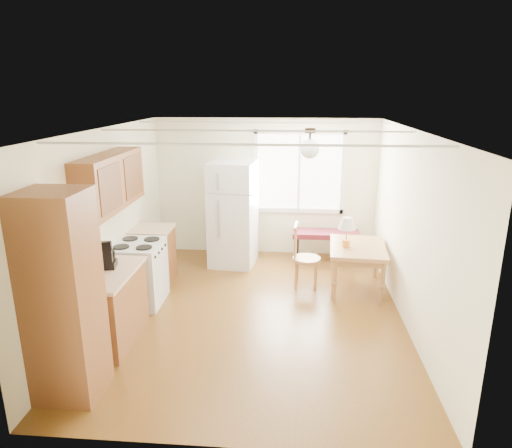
# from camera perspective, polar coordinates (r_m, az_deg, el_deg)

# --- Properties ---
(room_shell) EXTENTS (4.60, 5.60, 2.62)m
(room_shell) POSITION_cam_1_polar(r_m,az_deg,el_deg) (5.97, -0.19, -0.31)
(room_shell) COLOR #4E2E10
(room_shell) RESTS_ON ground
(kitchen_run) EXTENTS (0.65, 3.40, 2.20)m
(kitchen_run) POSITION_cam_1_polar(r_m,az_deg,el_deg) (5.92, -17.59, -5.48)
(kitchen_run) COLOR brown
(kitchen_run) RESTS_ON ground
(window_unit) EXTENTS (1.64, 0.05, 1.51)m
(window_unit) POSITION_cam_1_polar(r_m,az_deg,el_deg) (8.30, 5.41, 6.48)
(window_unit) COLOR white
(window_unit) RESTS_ON room_shell
(pendant_light) EXTENTS (0.26, 0.26, 0.40)m
(pendant_light) POSITION_cam_1_polar(r_m,az_deg,el_deg) (6.15, 6.72, 9.45)
(pendant_light) COLOR black
(pendant_light) RESTS_ON room_shell
(refrigerator) EXTENTS (0.83, 0.83, 1.82)m
(refrigerator) POSITION_cam_1_polar(r_m,az_deg,el_deg) (7.90, -2.91, 1.27)
(refrigerator) COLOR silver
(refrigerator) RESTS_ON ground
(bench) EXTENTS (1.18, 0.44, 0.55)m
(bench) POSITION_cam_1_polar(r_m,az_deg,el_deg) (8.24, 8.72, -1.35)
(bench) COLOR #571420
(bench) RESTS_ON ground
(dining_table) EXTENTS (0.91, 1.16, 0.69)m
(dining_table) POSITION_cam_1_polar(r_m,az_deg,el_deg) (7.15, 12.56, -3.47)
(dining_table) COLOR olive
(dining_table) RESTS_ON ground
(chair) EXTENTS (0.44, 0.44, 0.99)m
(chair) POSITION_cam_1_polar(r_m,az_deg,el_deg) (7.11, 5.62, -3.42)
(chair) COLOR olive
(chair) RESTS_ON ground
(table_lamp) EXTENTS (0.26, 0.26, 0.46)m
(table_lamp) POSITION_cam_1_polar(r_m,az_deg,el_deg) (6.96, 11.30, -0.19)
(table_lamp) COLOR gold
(table_lamp) RESTS_ON dining_table
(coffee_maker) EXTENTS (0.21, 0.26, 0.36)m
(coffee_maker) POSITION_cam_1_polar(r_m,az_deg,el_deg) (5.78, -18.10, -4.03)
(coffee_maker) COLOR black
(coffee_maker) RESTS_ON kitchen_run
(kettle) EXTENTS (0.11, 0.11, 0.21)m
(kettle) POSITION_cam_1_polar(r_m,az_deg,el_deg) (5.68, -19.51, -5.01)
(kettle) COLOR red
(kettle) RESTS_ON kitchen_run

